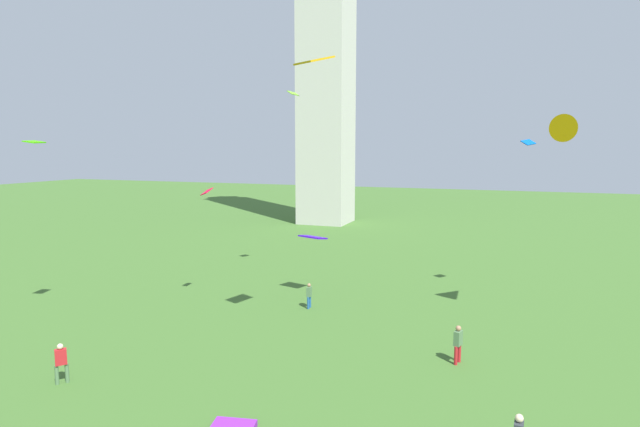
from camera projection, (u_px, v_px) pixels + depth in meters
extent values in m
cube|color=beige|center=(326.00, 16.00, 65.11)|extent=(6.22, 6.22, 53.56)
cylinder|color=red|center=(459.00, 353.00, 23.79)|extent=(0.16, 0.16, 0.87)
cylinder|color=red|center=(456.00, 356.00, 23.47)|extent=(0.16, 0.16, 0.87)
cube|color=#51754C|center=(458.00, 338.00, 23.53)|extent=(0.40, 0.53, 0.69)
sphere|color=#A37556|center=(458.00, 328.00, 23.47)|extent=(0.25, 0.25, 0.25)
cylinder|color=#235693|center=(308.00, 303.00, 31.61)|extent=(0.14, 0.14, 0.76)
cylinder|color=#235693|center=(310.00, 301.00, 31.94)|extent=(0.14, 0.14, 0.76)
cube|color=#51754C|center=(309.00, 292.00, 31.69)|extent=(0.26, 0.42, 0.60)
sphere|color=#A37556|center=(309.00, 285.00, 31.64)|extent=(0.22, 0.22, 0.22)
cylinder|color=#51754C|center=(57.00, 375.00, 21.50)|extent=(0.16, 0.16, 0.85)
cylinder|color=#51754C|center=(67.00, 373.00, 21.69)|extent=(0.16, 0.16, 0.85)
cube|color=red|center=(61.00, 357.00, 21.50)|extent=(0.50, 0.52, 0.67)
sphere|color=beige|center=(60.00, 346.00, 21.44)|extent=(0.25, 0.25, 0.25)
sphere|color=beige|center=(519.00, 418.00, 15.66)|extent=(0.25, 0.25, 0.25)
cube|color=#6EB726|center=(293.00, 93.00, 36.97)|extent=(0.78, 0.97, 0.38)
cone|color=#BF8C04|center=(570.00, 127.00, 26.75)|extent=(2.13, 2.48, 1.55)
cube|color=red|center=(207.00, 192.00, 31.94)|extent=(0.58, 0.85, 0.50)
cube|color=#40C005|center=(34.00, 142.00, 27.86)|extent=(0.94, 1.18, 0.19)
cube|color=#370AC3|center=(313.00, 237.00, 34.19)|extent=(1.89, 1.52, 0.30)
cube|color=blue|center=(528.00, 142.00, 32.15)|extent=(0.98, 0.98, 0.42)
cube|color=orange|center=(314.00, 61.00, 23.43)|extent=(1.70, 1.95, 0.52)
cube|color=purple|center=(234.00, 427.00, 18.06)|extent=(1.65, 1.11, 0.24)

